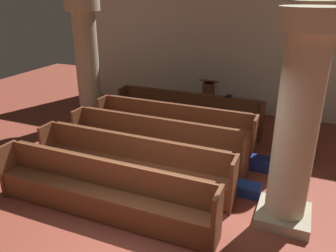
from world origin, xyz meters
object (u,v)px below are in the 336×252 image
object	(u,v)px
pew_row_0	(188,110)
hymn_book	(229,96)
pillar_far_side	(87,60)
lectern	(208,100)
kneeler_box_navy	(261,164)
pew_row_4	(101,189)
pew_row_3	(132,161)
pillar_aisle_rear	(297,122)
pew_row_2	(155,140)
kneeler_box_blue	(248,190)
pew_row_1	(173,123)
pillar_aisle_side	(305,80)

from	to	relation	value
pew_row_0	hymn_book	bearing A→B (deg)	10.42
pillar_far_side	lectern	xyz separation A→B (m)	(2.85, 1.68, -1.22)
kneeler_box_navy	pillar_far_side	bearing A→B (deg)	167.66
pew_row_0	pew_row_4	distance (m)	4.06
hymn_book	kneeler_box_navy	xyz separation A→B (m)	(1.14, -1.72, -0.80)
pew_row_3	pillar_aisle_rear	bearing A→B (deg)	-0.52
pew_row_4	pillar_far_side	distance (m)	4.60
pew_row_4	pew_row_2	bearing A→B (deg)	90.00
pew_row_4	kneeler_box_blue	distance (m)	2.59
pew_row_0	pew_row_4	size ratio (longest dim) A/B	1.00
pew_row_0	kneeler_box_blue	distance (m)	3.31
pew_row_1	pew_row_3	size ratio (longest dim) A/B	1.00
pew_row_3	pew_row_0	bearing A→B (deg)	90.00
pew_row_1	pew_row_4	bearing A→B (deg)	-90.00
pew_row_3	pillar_far_side	bearing A→B (deg)	136.17
pillar_aisle_rear	kneeler_box_navy	world-z (taller)	pillar_aisle_rear
pillar_aisle_side	lectern	bearing A→B (deg)	146.52
pew_row_1	pillar_aisle_side	distance (m)	3.01
hymn_book	pew_row_1	bearing A→B (deg)	-129.81
kneeler_box_blue	kneeler_box_navy	bearing A→B (deg)	86.19
pew_row_2	kneeler_box_blue	size ratio (longest dim) A/B	9.08
pew_row_0	pillar_aisle_side	xyz separation A→B (m)	(2.71, -0.48, 1.18)
pew_row_4	pillar_far_side	bearing A→B (deg)	126.71
hymn_book	kneeler_box_navy	bearing A→B (deg)	-56.52
pew_row_2	hymn_book	xyz separation A→B (m)	(1.00, 2.21, 0.45)
pew_row_1	pillar_aisle_side	xyz separation A→B (m)	(2.71, 0.54, 1.18)
pew_row_4	hymn_book	bearing A→B (deg)	76.75
pew_row_2	hymn_book	size ratio (longest dim) A/B	18.03
pew_row_0	pew_row_1	xyz separation A→B (m)	(0.00, -1.01, 0.00)
pew_row_3	pew_row_1	bearing A→B (deg)	90.00
pew_row_2	pew_row_4	xyz separation A→B (m)	(0.00, -2.03, 0.00)
pew_row_3	hymn_book	bearing A→B (deg)	72.81
pew_row_1	pew_row_3	bearing A→B (deg)	-90.00
pillar_far_side	pew_row_0	bearing A→B (deg)	10.45
pillar_far_side	hymn_book	xyz separation A→B (m)	(3.66, 0.67, -0.74)
pew_row_1	pew_row_3	distance (m)	2.03
kneeler_box_blue	pew_row_0	bearing A→B (deg)	129.00
pew_row_3	kneeler_box_navy	world-z (taller)	pew_row_3
lectern	hymn_book	xyz separation A→B (m)	(0.81, -1.00, 0.49)
pew_row_1	pillar_aisle_rear	xyz separation A→B (m)	(2.71, -2.05, 1.18)
pew_row_4	kneeler_box_blue	xyz separation A→B (m)	(2.07, 1.50, -0.39)
pillar_far_side	kneeler_box_navy	distance (m)	5.15
pew_row_2	kneeler_box_blue	xyz separation A→B (m)	(2.07, -0.53, -0.39)
lectern	pew_row_3	bearing A→B (deg)	-92.59
pillar_aisle_side	kneeler_box_blue	bearing A→B (deg)	-107.10
hymn_book	lectern	bearing A→B (deg)	128.80
pillar_far_side	kneeler_box_blue	distance (m)	5.40
pillar_aisle_side	pew_row_3	bearing A→B (deg)	-136.57
pew_row_1	pew_row_4	size ratio (longest dim) A/B	1.00
kneeler_box_navy	pew_row_0	bearing A→B (deg)	144.24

